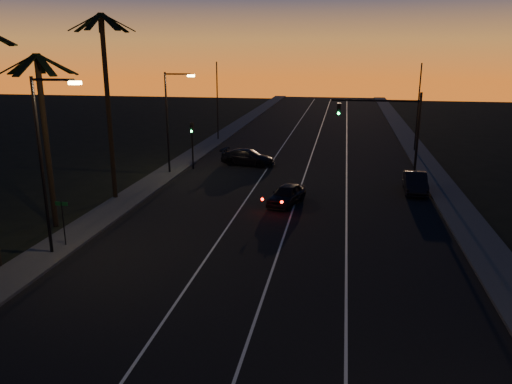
% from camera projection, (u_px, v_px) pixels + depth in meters
% --- Properties ---
extents(road, '(20.00, 170.00, 0.01)m').
position_uv_depth(road, '(286.00, 208.00, 33.43)').
color(road, black).
rests_on(road, ground).
extents(sidewalk_left, '(2.40, 170.00, 0.16)m').
position_uv_depth(sidewalk_left, '(129.00, 199.00, 35.28)').
color(sidewalk_left, '#363633').
rests_on(sidewalk_left, ground).
extents(sidewalk_right, '(2.40, 170.00, 0.16)m').
position_uv_depth(sidewalk_right, '(462.00, 216.00, 31.54)').
color(sidewalk_right, '#363633').
rests_on(sidewalk_right, ground).
extents(lane_stripe_left, '(0.12, 160.00, 0.01)m').
position_uv_depth(lane_stripe_left, '(242.00, 205.00, 33.93)').
color(lane_stripe_left, silver).
rests_on(lane_stripe_left, road).
extents(lane_stripe_mid, '(0.12, 160.00, 0.01)m').
position_uv_depth(lane_stripe_mid, '(293.00, 208.00, 33.34)').
color(lane_stripe_mid, silver).
rests_on(lane_stripe_mid, road).
extents(lane_stripe_right, '(0.12, 160.00, 0.01)m').
position_uv_depth(lane_stripe_right, '(346.00, 211.00, 32.76)').
color(lane_stripe_right, silver).
rests_on(lane_stripe_right, road).
extents(palm_mid, '(4.25, 4.16, 10.03)m').
position_uv_depth(palm_mid, '(44.00, 122.00, 28.25)').
color(palm_mid, black).
rests_on(palm_mid, ground).
extents(palm_far, '(4.25, 4.16, 12.53)m').
position_uv_depth(palm_far, '(107.00, 90.00, 33.40)').
color(palm_far, black).
rests_on(palm_far, ground).
extents(streetlight_left_near, '(2.55, 0.26, 9.00)m').
position_uv_depth(streetlight_left_near, '(46.00, 154.00, 24.29)').
color(streetlight_left_near, black).
rests_on(streetlight_left_near, ground).
extents(streetlight_left_far, '(2.55, 0.26, 8.50)m').
position_uv_depth(streetlight_left_far, '(170.00, 115.00, 41.42)').
color(streetlight_left_far, black).
rests_on(streetlight_left_far, ground).
extents(street_sign, '(0.70, 0.06, 2.60)m').
position_uv_depth(street_sign, '(63.00, 218.00, 26.25)').
color(street_sign, black).
rests_on(street_sign, ground).
extents(signal_mast, '(7.10, 0.41, 7.00)m').
position_uv_depth(signal_mast, '(389.00, 120.00, 40.41)').
color(signal_mast, black).
rests_on(signal_mast, ground).
extents(signal_post, '(0.28, 0.37, 4.20)m').
position_uv_depth(signal_post, '(192.00, 137.00, 43.69)').
color(signal_post, black).
rests_on(signal_post, ground).
extents(far_pole_left, '(0.14, 0.14, 9.00)m').
position_uv_depth(far_pole_left, '(217.00, 102.00, 57.74)').
color(far_pole_left, black).
rests_on(far_pole_left, ground).
extents(far_pole_right, '(0.14, 0.14, 9.00)m').
position_uv_depth(far_pole_right, '(418.00, 108.00, 51.22)').
color(far_pole_right, black).
rests_on(far_pole_right, ground).
extents(lead_car, '(2.77, 4.74, 1.37)m').
position_uv_depth(lead_car, '(287.00, 195.00, 34.03)').
color(lead_car, black).
rests_on(lead_car, road).
extents(right_car, '(1.70, 4.49, 1.46)m').
position_uv_depth(right_car, '(415.00, 182.00, 37.00)').
color(right_car, black).
rests_on(right_car, road).
extents(cross_car, '(5.29, 2.88, 1.46)m').
position_uv_depth(cross_car, '(248.00, 157.00, 45.84)').
color(cross_car, black).
rests_on(cross_car, road).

